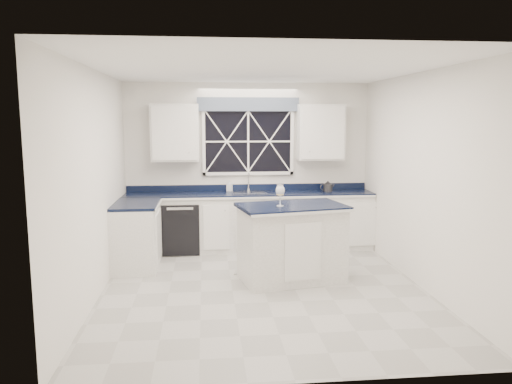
{
  "coord_description": "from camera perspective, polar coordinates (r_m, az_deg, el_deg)",
  "views": [
    {
      "loc": [
        -0.71,
        -5.96,
        2.12
      ],
      "look_at": [
        -0.06,
        0.4,
        1.18
      ],
      "focal_mm": 35.0,
      "sensor_mm": 36.0,
      "label": 1
    }
  ],
  "objects": [
    {
      "name": "faucet",
      "position": [
        8.2,
        -0.85,
        1.22
      ],
      "size": [
        0.05,
        0.2,
        0.3
      ],
      "color": "#BDBDBF",
      "rests_on": "countertop"
    },
    {
      "name": "ground",
      "position": [
        6.36,
        0.88,
        -11.09
      ],
      "size": [
        4.5,
        4.5,
        0.0
      ],
      "primitive_type": "plane",
      "color": "#ADACA8",
      "rests_on": "ground"
    },
    {
      "name": "dishwasher",
      "position": [
        8.1,
        -8.51,
        -3.91
      ],
      "size": [
        0.6,
        0.58,
        0.82
      ],
      "primitive_type": "cube",
      "color": "black",
      "rests_on": "ground"
    },
    {
      "name": "window",
      "position": [
        8.19,
        -0.9,
        6.35
      ],
      "size": [
        1.65,
        0.09,
        1.26
      ],
      "color": "black",
      "rests_on": "ground"
    },
    {
      "name": "kettle",
      "position": [
        8.26,
        8.19,
        0.63
      ],
      "size": [
        0.25,
        0.16,
        0.17
      ],
      "rotation": [
        0.0,
        0.0,
        0.05
      ],
      "color": "#2B2B2E",
      "rests_on": "countertop"
    },
    {
      "name": "countertop",
      "position": [
        8.03,
        -0.73,
        -0.22
      ],
      "size": [
        3.98,
        0.64,
        0.04
      ],
      "primitive_type": "cube",
      "color": "black",
      "rests_on": "base_cabinets"
    },
    {
      "name": "soap_bottle",
      "position": [
        8.21,
        -3.05,
        0.74
      ],
      "size": [
        0.11,
        0.11,
        0.18
      ],
      "primitive_type": "imported",
      "rotation": [
        0.0,
        0.0,
        -0.38
      ],
      "color": "silver",
      "rests_on": "countertop"
    },
    {
      "name": "base_cabinets",
      "position": [
        7.93,
        -3.0,
        -3.8
      ],
      "size": [
        3.99,
        1.6,
        0.9
      ],
      "color": "white",
      "rests_on": "ground"
    },
    {
      "name": "island",
      "position": [
        6.6,
        4.08,
        -5.77
      ],
      "size": [
        1.49,
        1.07,
        1.01
      ],
      "rotation": [
        0.0,
        0.0,
        0.2
      ],
      "color": "white",
      "rests_on": "ground"
    },
    {
      "name": "wine_glass",
      "position": [
        6.37,
        2.78,
        0.07
      ],
      "size": [
        0.12,
        0.12,
        0.28
      ],
      "color": "silver",
      "rests_on": "island"
    },
    {
      "name": "back_wall",
      "position": [
        8.27,
        -0.92,
        3.03
      ],
      "size": [
        4.0,
        0.1,
        2.7
      ],
      "primitive_type": "cube",
      "color": "white",
      "rests_on": "ground"
    },
    {
      "name": "rug",
      "position": [
        7.28,
        3.61,
        -8.5
      ],
      "size": [
        1.58,
        1.15,
        0.02
      ],
      "rotation": [
        0.0,
        0.0,
        -0.21
      ],
      "color": "#A2A19D",
      "rests_on": "ground"
    },
    {
      "name": "upper_cabinets",
      "position": [
        8.07,
        -0.82,
        6.81
      ],
      "size": [
        3.1,
        0.34,
        0.9
      ],
      "color": "white",
      "rests_on": "ground"
    }
  ]
}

